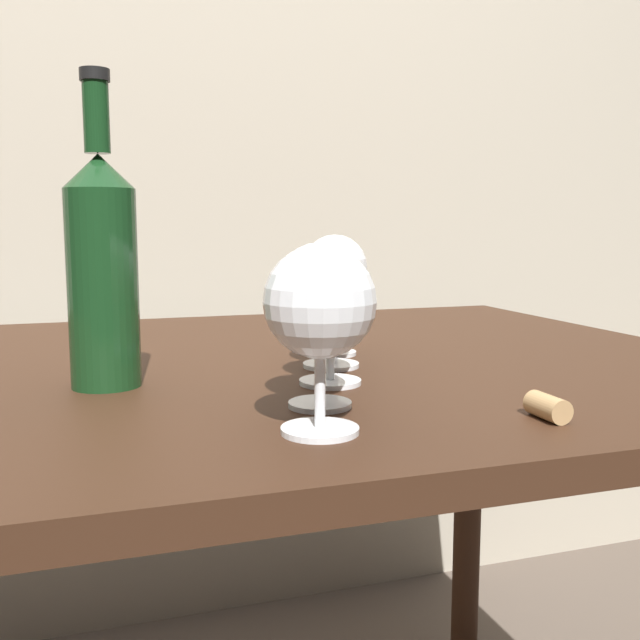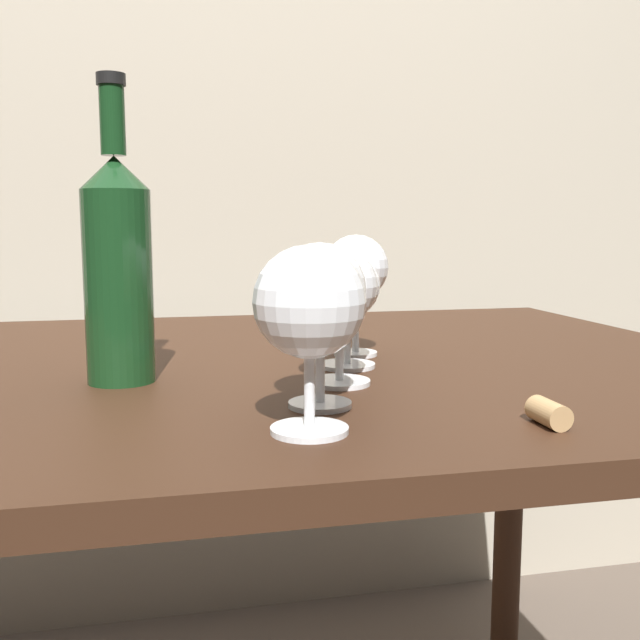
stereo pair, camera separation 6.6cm
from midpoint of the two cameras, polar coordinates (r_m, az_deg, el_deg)
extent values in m
cube|color=#B2A893|center=(1.72, -16.98, 19.68)|extent=(5.00, 0.08, 2.60)
cube|color=#382114|center=(0.90, -14.32, -4.44)|extent=(1.42, 0.89, 0.03)
cylinder|color=#382114|center=(1.56, 10.46, -13.81)|extent=(0.06, 0.06, 0.73)
cylinder|color=white|center=(0.59, -3.23, -8.75)|extent=(0.06, 0.06, 0.00)
cylinder|color=white|center=(0.58, -3.26, -5.06)|extent=(0.01, 0.01, 0.07)
sphere|color=white|center=(0.57, -3.31, 1.44)|extent=(0.09, 0.09, 0.09)
ellipsoid|color=#EACC66|center=(0.57, -3.31, 1.78)|extent=(0.08, 0.08, 0.05)
cylinder|color=white|center=(0.67, -2.82, -6.73)|extent=(0.06, 0.06, 0.00)
cylinder|color=white|center=(0.66, -2.84, -3.23)|extent=(0.01, 0.01, 0.08)
sphere|color=white|center=(0.66, -2.88, 2.51)|extent=(0.08, 0.08, 0.08)
ellipsoid|color=#470A16|center=(0.66, -2.88, 2.15)|extent=(0.07, 0.07, 0.03)
cylinder|color=white|center=(0.77, -1.65, -4.94)|extent=(0.07, 0.07, 0.00)
cylinder|color=white|center=(0.76, -1.67, -2.02)|extent=(0.01, 0.01, 0.07)
sphere|color=white|center=(0.75, -1.68, 2.72)|extent=(0.08, 0.08, 0.08)
ellipsoid|color=maroon|center=(0.75, -1.68, 2.66)|extent=(0.07, 0.07, 0.03)
cylinder|color=white|center=(0.86, -1.32, -3.60)|extent=(0.07, 0.07, 0.00)
cylinder|color=white|center=(0.85, -1.33, -1.18)|extent=(0.01, 0.01, 0.07)
sphere|color=white|center=(0.84, -1.34, 2.80)|extent=(0.08, 0.08, 0.08)
ellipsoid|color=gold|center=(0.85, -1.34, 2.58)|extent=(0.07, 0.07, 0.03)
cylinder|color=white|center=(0.94, -0.89, -2.62)|extent=(0.06, 0.06, 0.00)
cylinder|color=white|center=(0.93, -0.90, 0.03)|extent=(0.01, 0.01, 0.08)
sphere|color=white|center=(0.93, -0.91, 4.23)|extent=(0.08, 0.08, 0.08)
ellipsoid|color=#380711|center=(0.93, -0.91, 3.85)|extent=(0.07, 0.07, 0.03)
cylinder|color=#143819|center=(0.78, -19.18, 2.32)|extent=(0.07, 0.07, 0.21)
cone|color=#143819|center=(0.78, -19.56, 11.10)|extent=(0.07, 0.07, 0.03)
cylinder|color=#143819|center=(0.79, -19.74, 14.91)|extent=(0.03, 0.03, 0.07)
cylinder|color=black|center=(0.80, -19.88, 17.85)|extent=(0.03, 0.03, 0.01)
cylinder|color=tan|center=(0.65, 14.88, -6.74)|extent=(0.02, 0.04, 0.02)
camera|label=1|loc=(0.03, -92.86, -0.38)|focal=40.30mm
camera|label=2|loc=(0.03, 87.14, 0.38)|focal=40.30mm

